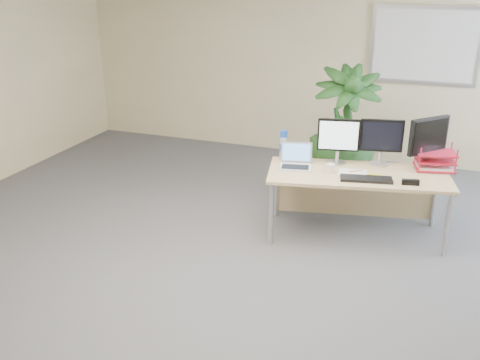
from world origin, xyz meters
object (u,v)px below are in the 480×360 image
(monitor_left, at_px, (338,138))
(laptop, at_px, (296,161))
(desk, at_px, (357,182))
(monitor_right, at_px, (381,139))
(floor_plant, at_px, (344,133))

(monitor_left, relative_size, laptop, 1.27)
(monitor_left, bearing_deg, desk, -23.72)
(desk, height_order, monitor_right, monitor_right)
(desk, xyz_separation_m, monitor_left, (-0.22, 0.10, 0.39))
(monitor_right, bearing_deg, laptop, -156.75)
(floor_plant, bearing_deg, monitor_left, -85.24)
(monitor_left, distance_m, laptop, 0.46)
(desk, relative_size, monitor_left, 3.97)
(floor_plant, distance_m, laptop, 0.96)
(desk, xyz_separation_m, monitor_right, (0.17, 0.21, 0.39))
(monitor_left, bearing_deg, laptop, -150.01)
(monitor_left, bearing_deg, monitor_right, 16.39)
(monitor_left, relative_size, monitor_right, 0.99)
(floor_plant, relative_size, monitor_left, 3.34)
(monitor_right, bearing_deg, desk, -128.48)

